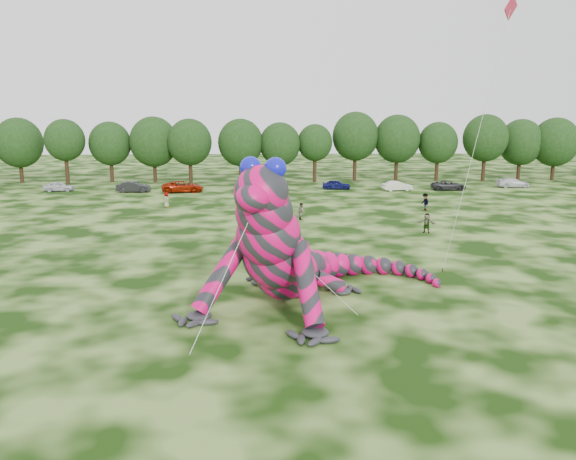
# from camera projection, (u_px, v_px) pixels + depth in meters

# --- Properties ---
(ground) EXTENTS (240.00, 240.00, 0.00)m
(ground) POSITION_uv_depth(u_px,v_px,m) (406.00, 310.00, 29.29)
(ground) COLOR #16330A
(ground) RESTS_ON ground
(inflatable_gecko) EXTENTS (19.08, 20.37, 8.10)m
(inflatable_gecko) POSITION_uv_depth(u_px,v_px,m) (292.00, 225.00, 30.82)
(inflatable_gecko) COLOR #D5065C
(inflatable_gecko) RESTS_ON ground
(flying_kite) EXTENTS (2.64, 3.43, 16.55)m
(flying_kite) POSITION_uv_depth(u_px,v_px,m) (505.00, 30.00, 31.13)
(flying_kite) COLOR red
(flying_kite) RESTS_ON ground
(tree_2) EXTENTS (7.04, 6.34, 9.64)m
(tree_2) POSITION_uv_depth(u_px,v_px,m) (19.00, 150.00, 83.46)
(tree_2) COLOR black
(tree_2) RESTS_ON ground
(tree_3) EXTENTS (5.81, 5.23, 9.44)m
(tree_3) POSITION_uv_depth(u_px,v_px,m) (66.00, 152.00, 82.22)
(tree_3) COLOR black
(tree_3) RESTS_ON ground
(tree_4) EXTENTS (6.22, 5.60, 9.06)m
(tree_4) POSITION_uv_depth(u_px,v_px,m) (111.00, 152.00, 84.19)
(tree_4) COLOR black
(tree_4) RESTS_ON ground
(tree_5) EXTENTS (7.16, 6.44, 9.80)m
(tree_5) POSITION_uv_depth(u_px,v_px,m) (154.00, 149.00, 84.20)
(tree_5) COLOR black
(tree_5) RESTS_ON ground
(tree_6) EXTENTS (6.52, 5.86, 9.49)m
(tree_6) POSITION_uv_depth(u_px,v_px,m) (190.00, 151.00, 82.82)
(tree_6) COLOR black
(tree_6) RESTS_ON ground
(tree_7) EXTENTS (6.68, 6.01, 9.48)m
(tree_7) POSITION_uv_depth(u_px,v_px,m) (241.00, 151.00, 83.34)
(tree_7) COLOR black
(tree_7) RESTS_ON ground
(tree_8) EXTENTS (6.14, 5.53, 8.94)m
(tree_8) POSITION_uv_depth(u_px,v_px,m) (280.00, 153.00, 83.89)
(tree_8) COLOR black
(tree_8) RESTS_ON ground
(tree_9) EXTENTS (5.27, 4.74, 8.68)m
(tree_9) POSITION_uv_depth(u_px,v_px,m) (315.00, 153.00, 84.55)
(tree_9) COLOR black
(tree_9) RESTS_ON ground
(tree_10) EXTENTS (7.09, 6.38, 10.50)m
(tree_10) POSITION_uv_depth(u_px,v_px,m) (355.00, 146.00, 85.92)
(tree_10) COLOR black
(tree_10) RESTS_ON ground
(tree_11) EXTENTS (7.01, 6.31, 10.07)m
(tree_11) POSITION_uv_depth(u_px,v_px,m) (397.00, 148.00, 85.93)
(tree_11) COLOR black
(tree_11) RESTS_ON ground
(tree_12) EXTENTS (5.99, 5.39, 8.97)m
(tree_12) POSITION_uv_depth(u_px,v_px,m) (438.00, 152.00, 85.93)
(tree_12) COLOR black
(tree_12) RESTS_ON ground
(tree_13) EXTENTS (6.83, 6.15, 10.13)m
(tree_13) POSITION_uv_depth(u_px,v_px,m) (485.00, 148.00, 85.60)
(tree_13) COLOR black
(tree_13) RESTS_ON ground
(tree_14) EXTENTS (6.82, 6.14, 9.40)m
(tree_14) POSITION_uv_depth(u_px,v_px,m) (520.00, 149.00, 87.58)
(tree_14) COLOR black
(tree_14) RESTS_ON ground
(tree_15) EXTENTS (7.17, 6.45, 9.63)m
(tree_15) POSITION_uv_depth(u_px,v_px,m) (555.00, 149.00, 86.90)
(tree_15) COLOR black
(tree_15) RESTS_ON ground
(car_0) EXTENTS (3.99, 1.94, 1.31)m
(car_0) POSITION_uv_depth(u_px,v_px,m) (59.00, 186.00, 74.64)
(car_0) COLOR silver
(car_0) RESTS_ON ground
(car_1) EXTENTS (4.48, 1.81, 1.45)m
(car_1) POSITION_uv_depth(u_px,v_px,m) (134.00, 187.00, 73.65)
(car_1) COLOR black
(car_1) RESTS_ON ground
(car_2) EXTENTS (5.59, 2.87, 1.51)m
(car_2) POSITION_uv_depth(u_px,v_px,m) (183.00, 187.00, 73.69)
(car_2) COLOR #931905
(car_2) RESTS_ON ground
(car_3) EXTENTS (4.51, 2.06, 1.28)m
(car_3) POSITION_uv_depth(u_px,v_px,m) (272.00, 186.00, 75.72)
(car_3) COLOR #9FA3A9
(car_3) RESTS_ON ground
(car_4) EXTENTS (4.00, 1.99, 1.31)m
(car_4) POSITION_uv_depth(u_px,v_px,m) (336.00, 185.00, 76.63)
(car_4) COLOR #0F1352
(car_4) RESTS_ON ground
(car_5) EXTENTS (4.17, 2.05, 1.32)m
(car_5) POSITION_uv_depth(u_px,v_px,m) (397.00, 186.00, 75.19)
(car_5) COLOR silver
(car_5) RESTS_ON ground
(car_6) EXTENTS (4.78, 2.44, 1.29)m
(car_6) POSITION_uv_depth(u_px,v_px,m) (449.00, 185.00, 75.88)
(car_6) COLOR #2A2A2C
(car_6) RESTS_ON ground
(car_7) EXTENTS (4.58, 2.06, 1.30)m
(car_7) POSITION_uv_depth(u_px,v_px,m) (513.00, 183.00, 78.68)
(car_7) COLOR silver
(car_7) RESTS_ON ground
(spectator_2) EXTENTS (0.97, 1.32, 1.82)m
(spectator_2) POSITION_uv_depth(u_px,v_px,m) (425.00, 202.00, 59.71)
(spectator_2) COLOR gray
(spectator_2) RESTS_ON ground
(spectator_1) EXTENTS (0.76, 0.90, 1.64)m
(spectator_1) POSITION_uv_depth(u_px,v_px,m) (301.00, 211.00, 54.44)
(spectator_1) COLOR gray
(spectator_1) RESTS_ON ground
(spectator_4) EXTENTS (0.76, 0.95, 1.70)m
(spectator_4) POSITION_uv_depth(u_px,v_px,m) (166.00, 200.00, 61.53)
(spectator_4) COLOR gray
(spectator_4) RESTS_ON ground
(spectator_5) EXTENTS (1.63, 1.25, 1.72)m
(spectator_5) POSITION_uv_depth(u_px,v_px,m) (427.00, 223.00, 48.28)
(spectator_5) COLOR gray
(spectator_5) RESTS_ON ground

